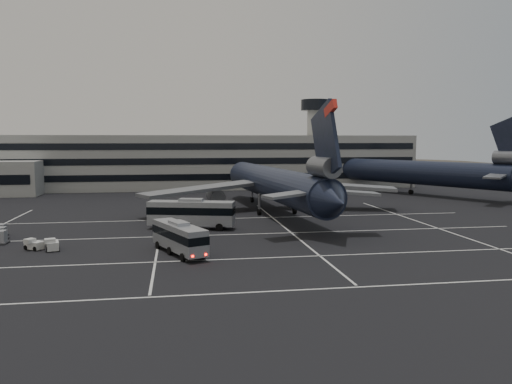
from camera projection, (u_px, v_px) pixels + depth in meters
ground at (206, 241)px, 63.46m from camera, size 260.00×260.00×0.00m
lane_markings at (213, 240)px, 64.32m from camera, size 90.00×55.62×0.01m
terminal at (179, 162)px, 132.14m from camera, size 125.00×26.00×24.00m
hills at (223, 193)px, 234.49m from camera, size 352.00×180.00×44.00m
trijet_main at (275, 184)px, 87.09m from camera, size 47.22×57.69×18.08m
trijet_far at (415, 172)px, 117.29m from camera, size 35.31×52.44×18.08m
bus_near at (179, 236)px, 56.35m from camera, size 6.32×10.64×3.71m
bus_far at (191, 212)px, 72.17m from camera, size 12.81×6.06×4.41m
tug_a at (53, 245)px, 58.14m from camera, size 1.98×2.61×1.50m
tug_b at (35, 245)px, 58.57m from camera, size 2.50×2.32×1.39m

